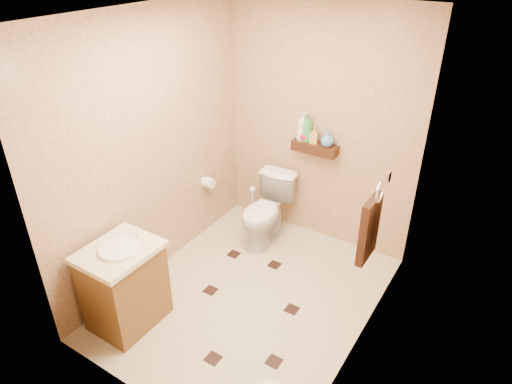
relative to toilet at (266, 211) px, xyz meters
The scene contains 19 objects.
ground 0.97m from the toilet, 67.34° to the right, with size 2.50×2.50×0.00m, color beige.
wall_back 1.01m from the toilet, 50.27° to the left, with size 2.00×0.04×2.40m, color tan.
wall_front 2.27m from the toilet, 80.53° to the right, with size 2.00×0.04×2.40m, color tan.
wall_left 1.36m from the toilet, 128.11° to the right, with size 0.04×2.50×2.40m, color tan.
wall_right 1.80m from the toilet, 31.70° to the right, with size 0.04×2.50×2.40m, color tan.
ceiling 2.24m from the toilet, 67.34° to the right, with size 2.00×2.50×0.02m, color silver.
wall_shelf 0.82m from the toilet, 44.22° to the left, with size 0.46×0.14×0.10m, color #351B0E.
floor_accents 1.03m from the toilet, 66.83° to the right, with size 1.14×1.35×0.01m.
toilet is the anchor object (origin of this frame).
vanity 1.65m from the toilet, 102.34° to the right, with size 0.49×0.60×0.85m.
toilet_brush 0.44m from the toilet, 142.85° to the left, with size 0.10×0.10×0.44m.
towel_ring 1.51m from the toilet, 24.78° to the right, with size 0.12×0.30×0.76m.
toilet_paper 0.67m from the toilet, 162.94° to the right, with size 0.12×0.11×0.12m.
bottle_a 0.94m from the toilet, 59.11° to the left, with size 0.11×0.11×0.28m, color silver.
bottle_b 0.89m from the toilet, 56.21° to the left, with size 0.07×0.07×0.16m, color yellow.
bottle_c 0.90m from the toilet, 55.04° to the left, with size 0.12×0.12×0.16m, color #BC1636.
bottle_d 0.96m from the toilet, 53.32° to the left, with size 0.11×0.11×0.28m, color green.
bottle_e 0.93m from the toilet, 45.46° to the left, with size 0.08×0.08×0.17m, color gold.
bottle_f 0.99m from the toilet, 35.45° to the left, with size 0.13×0.13×0.16m, color #5082CA.
Camera 1 is at (1.72, -2.60, 2.84)m, focal length 32.00 mm.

